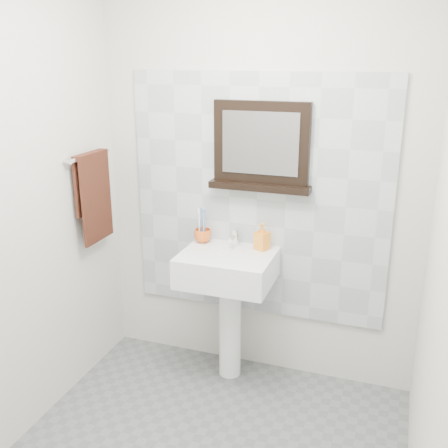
# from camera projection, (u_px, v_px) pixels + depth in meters

# --- Properties ---
(back_wall) EXTENTS (2.00, 0.01, 2.50)m
(back_wall) POSITION_uv_depth(u_px,v_px,m) (258.00, 182.00, 3.18)
(back_wall) COLOR beige
(back_wall) RESTS_ON ground
(right_wall) EXTENTS (0.01, 2.20, 2.50)m
(right_wall) POSITION_uv_depth(u_px,v_px,m) (444.00, 271.00, 1.87)
(right_wall) COLOR beige
(right_wall) RESTS_ON ground
(splashback) EXTENTS (1.60, 0.02, 1.50)m
(splashback) POSITION_uv_depth(u_px,v_px,m) (257.00, 199.00, 3.20)
(splashback) COLOR #ADB6BB
(splashback) RESTS_ON back_wall
(pedestal_sink) EXTENTS (0.55, 0.44, 0.96)m
(pedestal_sink) POSITION_uv_depth(u_px,v_px,m) (228.00, 281.00, 3.19)
(pedestal_sink) COLOR white
(pedestal_sink) RESTS_ON ground
(toothbrush_cup) EXTENTS (0.14, 0.14, 0.08)m
(toothbrush_cup) POSITION_uv_depth(u_px,v_px,m) (203.00, 236.00, 3.30)
(toothbrush_cup) COLOR orange
(toothbrush_cup) RESTS_ON pedestal_sink
(toothbrushes) EXTENTS (0.05, 0.04, 0.21)m
(toothbrushes) POSITION_uv_depth(u_px,v_px,m) (202.00, 223.00, 3.28)
(toothbrushes) COLOR white
(toothbrushes) RESTS_ON toothbrush_cup
(soap_dispenser) EXTENTS (0.10, 0.10, 0.17)m
(soap_dispenser) POSITION_uv_depth(u_px,v_px,m) (262.00, 237.00, 3.16)
(soap_dispenser) COLOR orange
(soap_dispenser) RESTS_ON pedestal_sink
(framed_mirror) EXTENTS (0.61, 0.11, 0.52)m
(framed_mirror) POSITION_uv_depth(u_px,v_px,m) (261.00, 148.00, 3.06)
(framed_mirror) COLOR black
(framed_mirror) RESTS_ON back_wall
(towel_bar) EXTENTS (0.07, 0.40, 0.03)m
(towel_bar) POSITION_uv_depth(u_px,v_px,m) (90.00, 156.00, 3.12)
(towel_bar) COLOR silver
(towel_bar) RESTS_ON left_wall
(hand_towel) EXTENTS (0.06, 0.30, 0.55)m
(hand_towel) POSITION_uv_depth(u_px,v_px,m) (93.00, 190.00, 3.18)
(hand_towel) COLOR #34160E
(hand_towel) RESTS_ON towel_bar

